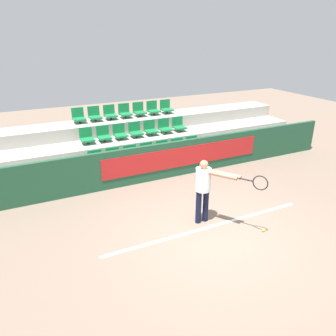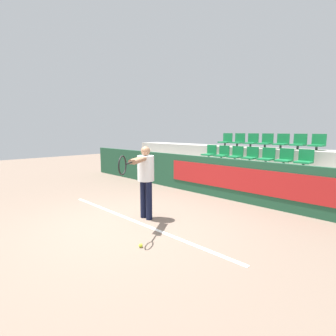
{
  "view_description": "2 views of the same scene",
  "coord_description": "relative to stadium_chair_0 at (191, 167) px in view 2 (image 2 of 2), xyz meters",
  "views": [
    {
      "loc": [
        -3.59,
        -5.1,
        4.14
      ],
      "look_at": [
        -0.35,
        1.69,
        0.99
      ],
      "focal_mm": 35.0,
      "sensor_mm": 36.0,
      "label": 1
    },
    {
      "loc": [
        4.17,
        -2.9,
        1.86
      ],
      "look_at": [
        -0.24,
        1.42,
        0.98
      ],
      "focal_mm": 28.0,
      "sensor_mm": 36.0,
      "label": 2
    }
  ],
  "objects": [
    {
      "name": "ground_plane",
      "position": [
        1.64,
        -3.9,
        -0.63
      ],
      "size": [
        30.0,
        30.0,
        0.0
      ],
      "primitive_type": "plane",
      "color": "#7A6656"
    },
    {
      "name": "court_baseline",
      "position": [
        1.64,
        -3.65,
        -0.63
      ],
      "size": [
        5.06,
        0.08,
        0.01
      ],
      "color": "white",
      "rests_on": "ground"
    },
    {
      "name": "barrier_wall",
      "position": [
        1.66,
        -0.73,
        -0.07
      ],
      "size": [
        12.64,
        0.14,
        1.11
      ],
      "color": "#1E4C33",
      "rests_on": "ground"
    },
    {
      "name": "bleacher_tier_front",
      "position": [
        1.64,
        -0.12,
        -0.42
      ],
      "size": [
        12.24,
        1.04,
        0.42
      ],
      "color": "#ADA89E",
      "rests_on": "ground"
    },
    {
      "name": "bleacher_tier_middle",
      "position": [
        1.64,
        0.92,
        -0.21
      ],
      "size": [
        12.24,
        1.04,
        0.85
      ],
      "color": "#ADA89E",
      "rests_on": "ground"
    },
    {
      "name": "bleacher_tier_back",
      "position": [
        1.64,
        1.96,
        0.0
      ],
      "size": [
        12.24,
        1.04,
        1.27
      ],
      "color": "#ADA89E",
      "rests_on": "ground"
    },
    {
      "name": "stadium_chair_0",
      "position": [
        0.0,
        0.0,
        0.0
      ],
      "size": [
        0.41,
        0.42,
        0.49
      ],
      "color": "#333333",
      "rests_on": "bleacher_tier_front"
    },
    {
      "name": "stadium_chair_1",
      "position": [
        0.55,
        0.0,
        0.0
      ],
      "size": [
        0.41,
        0.42,
        0.49
      ],
      "color": "#333333",
      "rests_on": "bleacher_tier_front"
    },
    {
      "name": "stadium_chair_2",
      "position": [
        1.09,
        0.0,
        0.0
      ],
      "size": [
        0.41,
        0.42,
        0.49
      ],
      "color": "#333333",
      "rests_on": "bleacher_tier_front"
    },
    {
      "name": "stadium_chair_3",
      "position": [
        1.64,
        0.0,
        0.0
      ],
      "size": [
        0.41,
        0.42,
        0.49
      ],
      "color": "#333333",
      "rests_on": "bleacher_tier_front"
    },
    {
      "name": "stadium_chair_4",
      "position": [
        2.18,
        0.0,
        0.0
      ],
      "size": [
        0.41,
        0.42,
        0.49
      ],
      "color": "#333333",
      "rests_on": "bleacher_tier_front"
    },
    {
      "name": "stadium_chair_5",
      "position": [
        2.73,
        0.0,
        0.0
      ],
      "size": [
        0.41,
        0.42,
        0.49
      ],
      "color": "#333333",
      "rests_on": "bleacher_tier_front"
    },
    {
      "name": "stadium_chair_6",
      "position": [
        3.27,
        0.0,
        0.0
      ],
      "size": [
        0.41,
        0.42,
        0.49
      ],
      "color": "#333333",
      "rests_on": "bleacher_tier_front"
    },
    {
      "name": "stadium_chair_7",
      "position": [
        0.0,
        1.04,
        0.42
      ],
      "size": [
        0.41,
        0.42,
        0.49
      ],
      "color": "#333333",
      "rests_on": "bleacher_tier_middle"
    },
    {
      "name": "stadium_chair_8",
      "position": [
        0.55,
        1.04,
        0.42
      ],
      "size": [
        0.41,
        0.42,
        0.49
      ],
      "color": "#333333",
      "rests_on": "bleacher_tier_middle"
    },
    {
      "name": "stadium_chair_9",
      "position": [
        1.09,
        1.04,
        0.42
      ],
      "size": [
        0.41,
        0.42,
        0.49
      ],
      "color": "#333333",
      "rests_on": "bleacher_tier_middle"
    },
    {
      "name": "stadium_chair_10",
      "position": [
        1.64,
        1.04,
        0.42
      ],
      "size": [
        0.41,
        0.42,
        0.49
      ],
      "color": "#333333",
      "rests_on": "bleacher_tier_middle"
    },
    {
      "name": "stadium_chair_11",
      "position": [
        2.18,
        1.04,
        0.42
      ],
      "size": [
        0.41,
        0.42,
        0.49
      ],
      "color": "#333333",
      "rests_on": "bleacher_tier_middle"
    },
    {
      "name": "stadium_chair_12",
      "position": [
        2.73,
        1.04,
        0.42
      ],
      "size": [
        0.41,
        0.42,
        0.49
      ],
      "color": "#333333",
      "rests_on": "bleacher_tier_middle"
    },
    {
      "name": "stadium_chair_13",
      "position": [
        3.27,
        1.04,
        0.42
      ],
      "size": [
        0.41,
        0.42,
        0.49
      ],
      "color": "#333333",
      "rests_on": "bleacher_tier_middle"
    },
    {
      "name": "stadium_chair_14",
      "position": [
        0.0,
        2.09,
        0.85
      ],
      "size": [
        0.41,
        0.42,
        0.49
      ],
      "color": "#333333",
      "rests_on": "bleacher_tier_back"
    },
    {
      "name": "stadium_chair_15",
      "position": [
        0.55,
        2.09,
        0.85
      ],
      "size": [
        0.41,
        0.42,
        0.49
      ],
      "color": "#333333",
      "rests_on": "bleacher_tier_back"
    },
    {
      "name": "stadium_chair_16",
      "position": [
        1.09,
        2.09,
        0.85
      ],
      "size": [
        0.41,
        0.42,
        0.49
      ],
      "color": "#333333",
      "rests_on": "bleacher_tier_back"
    },
    {
      "name": "stadium_chair_17",
      "position": [
        1.64,
        2.09,
        0.85
      ],
      "size": [
        0.41,
        0.42,
        0.49
      ],
      "color": "#333333",
      "rests_on": "bleacher_tier_back"
    },
    {
      "name": "stadium_chair_18",
      "position": [
        2.18,
        2.09,
        0.85
      ],
      "size": [
        0.41,
        0.42,
        0.49
      ],
      "color": "#333333",
      "rests_on": "bleacher_tier_back"
    },
    {
      "name": "stadium_chair_19",
      "position": [
        2.73,
        2.09,
        0.85
      ],
      "size": [
        0.41,
        0.42,
        0.49
      ],
      "color": "#333333",
      "rests_on": "bleacher_tier_back"
    },
    {
      "name": "stadium_chair_20",
      "position": [
        3.27,
        2.09,
        0.85
      ],
      "size": [
        0.41,
        0.42,
        0.49
      ],
      "color": "#333333",
      "rests_on": "bleacher_tier_back"
    },
    {
      "name": "tennis_player",
      "position": [
        1.66,
        -3.42,
        0.34
      ],
      "size": [
        0.97,
        1.37,
        1.54
      ],
      "rotation": [
        0.0,
        0.0,
        0.58
      ],
      "color": "black",
      "rests_on": "ground"
    },
    {
      "name": "tennis_ball",
      "position": [
        2.64,
        -4.33,
        -0.6
      ],
      "size": [
        0.07,
        0.07,
        0.07
      ],
      "color": "#CCDB33",
      "rests_on": "ground"
    }
  ]
}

